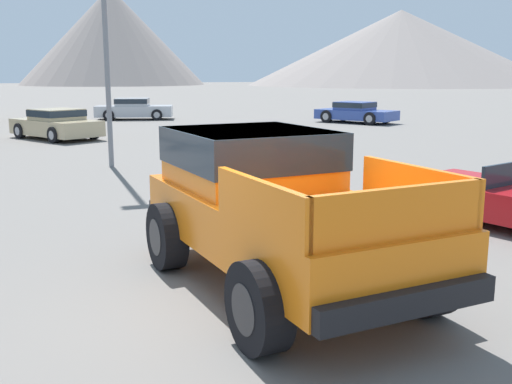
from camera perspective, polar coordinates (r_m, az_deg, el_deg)
The scene contains 5 objects.
ground_plane at distance 7.17m, azimuth -0.20°, elevation -10.00°, with size 320.00×320.00×0.00m, color slate.
orange_pickup_truck at distance 7.41m, azimuth 1.44°, elevation -0.69°, with size 2.81×4.94×1.88m.
parked_car_blue at distance 32.28m, azimuth 9.48°, elevation 7.53°, with size 3.74×4.46×1.10m.
parked_car_silver at distance 34.92m, azimuth -11.56°, elevation 7.79°, with size 4.55×2.72×1.20m.
parked_car_tan at distance 25.28m, azimuth -18.49°, elevation 6.19°, with size 3.65×4.39×1.20m.
Camera 1 is at (-2.11, -6.33, 2.60)m, focal length 42.00 mm.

